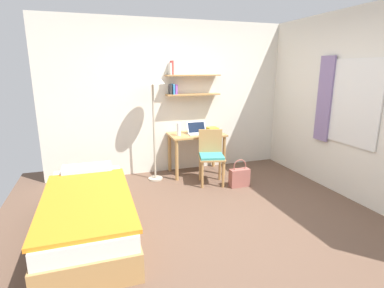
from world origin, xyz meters
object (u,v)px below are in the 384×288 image
(desk, at_px, (196,141))
(laptop, at_px, (197,131))
(standing_lamp, at_px, (152,83))
(handbag, at_px, (239,177))
(bed, at_px, (89,213))
(desk_chair, at_px, (211,154))
(book_stack, at_px, (212,130))
(water_bottle, at_px, (179,129))

(desk, relative_size, laptop, 2.81)
(standing_lamp, relative_size, handbag, 4.08)
(desk, bearing_deg, standing_lamp, -173.72)
(bed, bearing_deg, laptop, 39.58)
(desk_chair, height_order, standing_lamp, standing_lamp)
(book_stack, height_order, handbag, book_stack)
(desk_chair, relative_size, book_stack, 3.80)
(desk, relative_size, standing_lamp, 0.52)
(water_bottle, relative_size, book_stack, 0.94)
(laptop, height_order, handbag, laptop)
(standing_lamp, distance_m, book_stack, 1.33)
(standing_lamp, relative_size, book_stack, 7.98)
(bed, xyz_separation_m, book_stack, (2.09, 1.48, 0.52))
(standing_lamp, xyz_separation_m, water_bottle, (0.42, 0.04, -0.76))
(desk, xyz_separation_m, standing_lamp, (-0.75, -0.08, 1.00))
(bed, xyz_separation_m, laptop, (1.81, 1.50, 0.52))
(handbag, bearing_deg, water_bottle, 135.11)
(desk, bearing_deg, desk_chair, -82.05)
(laptop, bearing_deg, water_bottle, -172.53)
(book_stack, bearing_deg, bed, -144.64)
(desk, height_order, handbag, desk)
(bed, bearing_deg, standing_lamp, 53.57)
(desk, relative_size, book_stack, 4.18)
(desk, distance_m, desk_chair, 0.53)
(bed, height_order, standing_lamp, standing_lamp)
(laptop, xyz_separation_m, book_stack, (0.28, -0.01, -0.01))
(bed, distance_m, standing_lamp, 2.21)
(bed, xyz_separation_m, water_bottle, (1.47, 1.45, 0.58))
(standing_lamp, bearing_deg, book_stack, 3.60)
(desk, bearing_deg, laptop, -14.77)
(desk, distance_m, water_bottle, 0.41)
(book_stack, bearing_deg, desk_chair, -113.77)
(book_stack, distance_m, handbag, 1.01)
(standing_lamp, xyz_separation_m, book_stack, (1.04, 0.07, -0.82))
(desk_chair, bearing_deg, bed, -152.17)
(desk, height_order, desk_chair, desk_chair)
(desk_chair, distance_m, handbag, 0.57)
(handbag, bearing_deg, book_stack, 100.36)
(bed, relative_size, handbag, 4.67)
(bed, xyz_separation_m, standing_lamp, (1.04, 1.42, 1.34))
(desk, distance_m, handbag, 1.01)
(water_bottle, bearing_deg, bed, -135.36)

